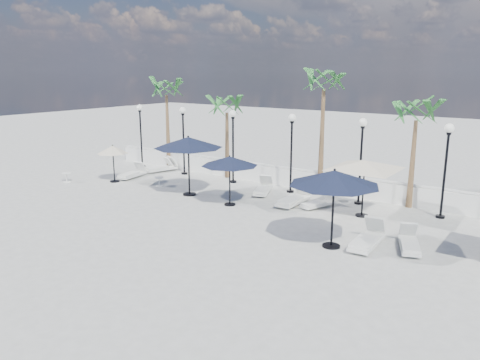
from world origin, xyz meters
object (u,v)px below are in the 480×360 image
Objects in this scene: lounger_1 at (132,174)px; lounger_3 at (317,203)px; parasol_navy_left at (188,143)px; parasol_cream_sq_a at (365,161)px; lounger_5 at (367,239)px; lounger_0 at (161,167)px; parasol_navy_mid at (230,161)px; lounger_2 at (158,167)px; lounger_6 at (293,199)px; parasol_cream_small at (113,150)px; lounger_7 at (409,243)px; lounger_4 at (263,189)px; parasol_navy_right at (334,178)px.

lounger_1 reaches higher than lounger_3.
parasol_navy_left is 8.17m from parasol_cream_sq_a.
lounger_0 is at bearing 159.18° from lounger_5.
parasol_navy_mid is (2.61, -0.24, -0.55)m from parasol_navy_left.
parasol_cream_sq_a reaches higher than parasol_navy_mid.
lounger_6 is (10.01, -1.55, 0.04)m from lounger_2.
lounger_1 is 1.05× the size of lounger_2.
parasol_cream_small is at bearing -151.88° from lounger_3.
parasol_cream_small is at bearing -176.45° from parasol_navy_left.
lounger_7 is 8.29m from parasol_navy_mid.
lounger_4 is 0.61× the size of parasol_navy_left.
lounger_4 is 8.38m from parasol_cream_small.
lounger_7 is (1.25, 0.56, -0.04)m from lounger_5.
lounger_6 is at bearing -150.28° from lounger_3.
parasol_navy_left is at bearing -162.31° from lounger_4.
lounger_6 reaches higher than lounger_3.
parasol_cream_sq_a is (-0.45, 3.89, -0.07)m from parasol_navy_right.
lounger_7 is at bearing -5.25° from parasol_navy_mid.
lounger_4 is (-3.21, 0.59, 0.03)m from lounger_3.
parasol_navy_right is at bearing -60.26° from lounger_4.
lounger_0 is at bearing 75.56° from lounger_1.
lounger_0 is 0.98× the size of lounger_5.
lounger_2 is at bearing 90.70° from parasol_cream_small.
lounger_0 is at bearing 169.30° from lounger_6.
lounger_0 is 0.97× the size of lounger_6.
parasol_navy_right reaches higher than parasol_cream_sq_a.
parasol_navy_left is at bearing 167.46° from lounger_5.
lounger_0 is at bearing -169.05° from lounger_3.
parasol_navy_left is (-5.96, -1.67, 2.32)m from lounger_3.
lounger_2 is 10.13m from lounger_6.
lounger_3 is 0.81× the size of lounger_5.
lounger_5 is 0.86× the size of parasol_navy_mid.
parasol_navy_left is (5.04, -0.88, 2.29)m from lounger_1.
lounger_4 is at bearing -0.25° from lounger_1.
lounger_6 is at bearing -176.75° from parasol_cream_sq_a.
lounger_1 is 0.79× the size of parasol_navy_mid.
lounger_1 is 0.39× the size of parasol_cream_sq_a.
parasol_navy_left is at bearing -20.22° from lounger_1.
lounger_1 is (-0.15, -2.12, -0.01)m from lounger_0.
lounger_4 is at bearing 173.05° from parasol_cream_sq_a.
lounger_2 is 11.16m from lounger_3.
lounger_3 is at bearing -32.21° from lounger_4.
lounger_1 is 0.61× the size of parasol_navy_left.
parasol_navy_mid is 0.83× the size of parasol_navy_right.
lounger_2 is at bearing 144.55° from lounger_7.
lounger_0 is 3.63m from parasol_cream_small.
parasol_navy_mid is at bearing -18.67° from lounger_1.
parasol_navy_left is 1.29× the size of parasol_navy_mid.
lounger_6 is (2.13, -0.82, 0.03)m from lounger_4.
parasol_cream_sq_a is (13.13, -1.37, 2.10)m from lounger_2.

